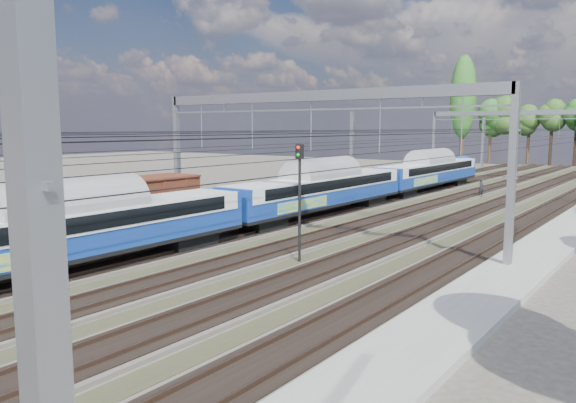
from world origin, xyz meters
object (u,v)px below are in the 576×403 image
Objects in this scene: freight_boxcar at (95,209)px; signal_near at (300,188)px; emu_train at (318,184)px; worker at (481,188)px.

freight_boxcar is 2.35× the size of signal_near.
freight_boxcar is (-4.50, -16.44, -0.39)m from emu_train.
freight_boxcar is at bearing 177.56° from worker.
freight_boxcar is 38.08m from worker.
worker is at bearing 73.96° from freight_boxcar.
worker is at bearing 73.38° from emu_train.
signal_near reaches higher than freight_boxcar.
worker is at bearing 97.02° from signal_near.
freight_boxcar is 12.25m from signal_near.
freight_boxcar is at bearing -105.32° from emu_train.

